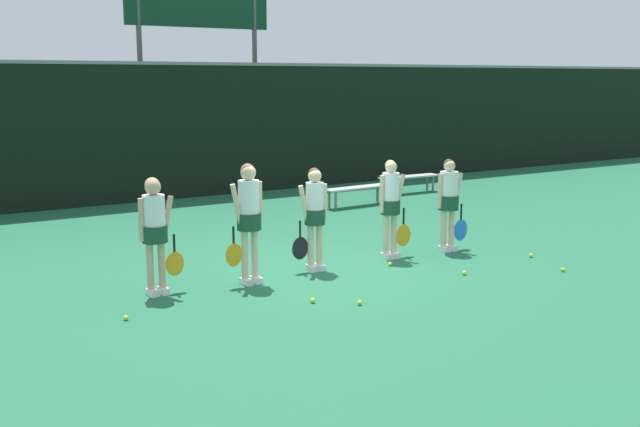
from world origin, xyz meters
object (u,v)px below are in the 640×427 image
player_3 (391,202)px  tennis_ball_5 (390,264)px  scoreboard (199,19)px  tennis_ball_1 (313,300)px  tennis_ball_6 (464,273)px  player_2 (314,211)px  bench_courtside (357,189)px  player_0 (155,226)px  tennis_ball_4 (563,270)px  tennis_ball_2 (410,232)px  tennis_ball_7 (360,303)px  tennis_ball_0 (531,256)px  tennis_ball_3 (126,318)px  player_4 (449,198)px  bench_far (409,178)px  player_1 (249,213)px

player_3 → tennis_ball_5: 1.09m
scoreboard → tennis_ball_1: 12.48m
tennis_ball_6 → player_2: bearing=140.0°
tennis_ball_5 → bench_courtside: bearing=60.2°
player_0 → tennis_ball_4: player_0 is taller
player_3 → tennis_ball_6: bearing=-76.6°
scoreboard → bench_courtside: size_ratio=3.18×
scoreboard → tennis_ball_1: size_ratio=81.41×
tennis_ball_1 → tennis_ball_2: 4.94m
tennis_ball_1 → tennis_ball_6: (2.75, -0.02, -0.00)m
tennis_ball_7 → tennis_ball_1: bearing=138.9°
tennis_ball_0 → tennis_ball_1: bearing=-177.0°
bench_courtside → tennis_ball_4: bench_courtside is taller
scoreboard → tennis_ball_3: (-5.64, -10.53, -4.54)m
player_0 → player_4: bearing=-3.1°
player_4 → tennis_ball_2: size_ratio=24.21×
bench_courtside → player_0: size_ratio=1.09×
player_4 → tennis_ball_4: 2.35m
tennis_ball_4 → tennis_ball_5: size_ratio=0.97×
player_2 → scoreboard: bearing=84.0°
bench_far → player_2: bearing=-138.0°
scoreboard → tennis_ball_5: 11.14m
bench_courtside → tennis_ball_3: 9.19m
scoreboard → player_1: 11.00m
player_2 → tennis_ball_0: size_ratio=24.30×
tennis_ball_6 → tennis_ball_0: bearing=8.2°
bench_far → tennis_ball_3: (-9.68, -6.35, -0.36)m
player_4 → tennis_ball_3: bearing=-168.5°
tennis_ball_2 → tennis_ball_4: bearing=-86.8°
tennis_ball_5 → tennis_ball_2: bearing=44.1°
player_1 → tennis_ball_3: player_1 is taller
player_0 → player_3: bearing=-2.1°
tennis_ball_3 → tennis_ball_5: 4.52m
scoreboard → player_3: scoreboard is taller
player_2 → tennis_ball_1: 2.00m
bench_courtside → player_4: size_ratio=1.12×
tennis_ball_4 → tennis_ball_2: bearing=93.2°
tennis_ball_0 → tennis_ball_6: bearing=-171.8°
bench_far → player_0: 10.48m
tennis_ball_0 → tennis_ball_5: same height
player_3 → tennis_ball_4: bearing=-48.7°
tennis_ball_3 → tennis_ball_6: bearing=-7.2°
tennis_ball_1 → tennis_ball_2: bearing=35.7°
tennis_ball_1 → player_0: bearing=136.8°
bench_far → tennis_ball_5: bearing=-130.0°
player_1 → bench_courtside: bearing=38.9°
scoreboard → bench_far: scoreboard is taller
tennis_ball_5 → tennis_ball_6: bearing=-59.3°
tennis_ball_5 → tennis_ball_7: size_ratio=1.01×
bench_far → tennis_ball_1: bearing=-135.1°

